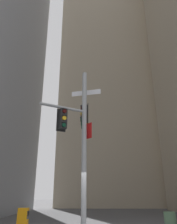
{
  "coord_description": "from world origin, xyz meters",
  "views": [
    {
      "loc": [
        0.45,
        -10.65,
        1.56
      ],
      "look_at": [
        0.21,
        0.42,
        5.69
      ],
      "focal_mm": 35.25,
      "sensor_mm": 36.0,
      "label": 1
    }
  ],
  "objects": [
    {
      "name": "building_mid_block",
      "position": [
        3.53,
        24.29,
        25.3
      ],
      "size": [
        15.57,
        15.57,
        50.61
      ],
      "primitive_type": "cube",
      "color": "tan",
      "rests_on": "ground"
    },
    {
      "name": "newspaper_box",
      "position": [
        -2.77,
        0.29,
        0.48
      ],
      "size": [
        0.45,
        0.36,
        0.96
      ],
      "color": "orange",
      "rests_on": "ground"
    },
    {
      "name": "signal_pole_assembly",
      "position": [
        -0.17,
        0.56,
        4.8
      ],
      "size": [
        2.96,
        3.85,
        7.83
      ],
      "color": "#9EA0A3",
      "rests_on": "ground"
    },
    {
      "name": "trash_bin",
      "position": [
        3.67,
        -0.3,
        0.42
      ],
      "size": [
        0.48,
        0.48,
        0.85
      ],
      "primitive_type": "cylinder",
      "color": "#3F593F",
      "rests_on": "ground"
    }
  ]
}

